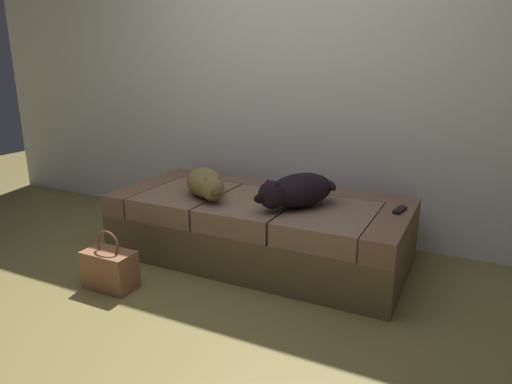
# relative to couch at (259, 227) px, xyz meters

# --- Properties ---
(ground_plane) EXTENTS (10.00, 10.00, 0.00)m
(ground_plane) POSITION_rel_couch_xyz_m (0.00, -0.98, -0.22)
(ground_plane) COLOR olive
(back_wall) EXTENTS (6.40, 0.10, 2.80)m
(back_wall) POSITION_rel_couch_xyz_m (0.00, 0.67, 1.18)
(back_wall) COLOR silver
(back_wall) RESTS_ON ground
(couch) EXTENTS (2.04, 0.93, 0.45)m
(couch) POSITION_rel_couch_xyz_m (0.00, 0.00, 0.00)
(couch) COLOR brown
(couch) RESTS_ON ground
(dog_tan) EXTENTS (0.49, 0.47, 0.19)m
(dog_tan) POSITION_rel_couch_xyz_m (-0.33, -0.16, 0.32)
(dog_tan) COLOR olive
(dog_tan) RESTS_ON couch
(dog_dark) EXTENTS (0.47, 0.60, 0.22)m
(dog_dark) POSITION_rel_couch_xyz_m (0.31, -0.10, 0.34)
(dog_dark) COLOR black
(dog_dark) RESTS_ON couch
(tv_remote) EXTENTS (0.07, 0.16, 0.02)m
(tv_remote) POSITION_rel_couch_xyz_m (0.93, 0.11, 0.24)
(tv_remote) COLOR black
(tv_remote) RESTS_ON couch
(handbag) EXTENTS (0.32, 0.18, 0.38)m
(handbag) POSITION_rel_couch_xyz_m (-0.62, -0.83, -0.10)
(handbag) COLOR #925D3D
(handbag) RESTS_ON ground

